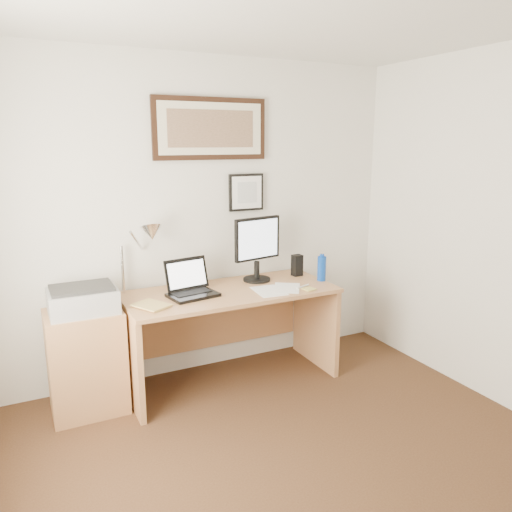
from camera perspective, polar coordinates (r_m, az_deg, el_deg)
wall_back at (r=3.98m, az=-7.16°, el=4.12°), size 3.50×0.02×2.50m
side_cabinet at (r=3.73m, az=-18.79°, el=-11.34°), size 0.50×0.40×0.73m
water_bottle at (r=4.08m, az=7.51°, el=-1.43°), size 0.07×0.07×0.20m
bottle_cap at (r=4.05m, az=7.56°, el=0.08°), size 0.04×0.04×0.02m
speaker at (r=4.20m, az=4.71°, el=-1.06°), size 0.08×0.08×0.18m
paper_sheet_a at (r=3.78m, az=1.47°, el=-4.02°), size 0.23×0.31×0.00m
paper_sheet_b at (r=3.86m, az=3.52°, el=-3.66°), size 0.32×0.34×0.00m
sticky_pad at (r=3.83m, az=6.06°, el=-3.77°), size 0.10×0.10×0.01m
marker_pen at (r=3.89m, az=5.37°, el=-3.49°), size 0.14×0.06×0.02m
book at (r=3.44m, az=-12.94°, el=-5.93°), size 0.27×0.29×0.02m
desk at (r=3.95m, az=-3.42°, el=-6.87°), size 1.60×0.70×0.75m
laptop at (r=3.71m, az=-7.48°, el=-3.57°), size 0.38×0.35×0.26m
lcd_monitor at (r=3.99m, az=0.15°, el=1.17°), size 0.42×0.22×0.52m
printer at (r=3.56m, az=-19.20°, el=-4.71°), size 0.44×0.34×0.18m
desk_lamp at (r=3.70m, az=-12.15°, el=2.26°), size 0.29×0.27×0.53m
picture_large at (r=3.96m, az=-5.20°, el=14.29°), size 0.92×0.04×0.47m
picture_small at (r=4.10m, az=-1.12°, el=7.29°), size 0.30×0.03×0.30m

